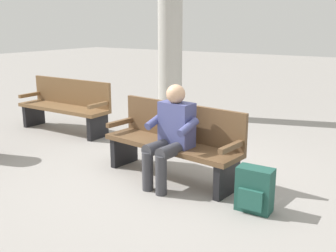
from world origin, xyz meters
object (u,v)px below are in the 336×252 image
bench_far (66,105)px  support_pillar (170,18)px  person_seated (171,133)px  backpack (254,190)px  bench_near (174,141)px

bench_far → support_pillar: support_pillar is taller
support_pillar → bench_far: bearing=67.3°
person_seated → backpack: (-1.08, 0.11, -0.40)m
person_seated → bench_far: (2.87, -1.06, -0.17)m
support_pillar → person_seated: bearing=123.1°
bench_near → person_seated: bearing=120.0°
backpack → support_pillar: size_ratio=0.12×
person_seated → support_pillar: size_ratio=0.30×
person_seated → bench_far: bearing=-14.1°
bench_near → support_pillar: size_ratio=0.48×
bench_near → backpack: bench_near is taller
person_seated → support_pillar: support_pillar is taller
bench_far → support_pillar: (-0.85, -2.03, 1.48)m
backpack → bench_near: bearing=-16.8°
support_pillar → bench_near: bearing=123.9°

